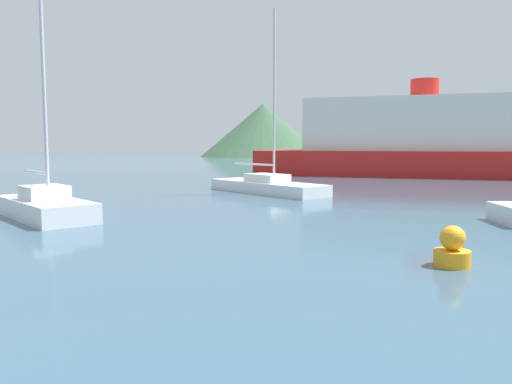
{
  "coord_description": "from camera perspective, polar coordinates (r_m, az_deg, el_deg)",
  "views": [
    {
      "loc": [
        6.4,
        0.88,
        2.59
      ],
      "look_at": [
        0.61,
        14.0,
        1.2
      ],
      "focal_mm": 35.0,
      "sensor_mm": 36.0,
      "label": 1
    }
  ],
  "objects": [
    {
      "name": "ferry_distant",
      "position": [
        43.95,
        18.54,
        5.51
      ],
      "size": [
        27.71,
        11.94,
        7.88
      ],
      "rotation": [
        0.0,
        0.0,
        0.11
      ],
      "color": "red",
      "rests_on": "ground_plane"
    },
    {
      "name": "sailboat_middle",
      "position": [
        18.82,
        -22.98,
        -1.3
      ],
      "size": [
        5.44,
        3.88,
        9.68
      ],
      "rotation": [
        0.0,
        0.0,
        -0.43
      ],
      "color": "white",
      "rests_on": "ground_plane"
    },
    {
      "name": "sailboat_outer",
      "position": [
        26.34,
        1.26,
        0.81
      ],
      "size": [
        7.55,
        5.18,
        9.4
      ],
      "rotation": [
        0.0,
        0.0,
        -0.47
      ],
      "color": "white",
      "rests_on": "ground_plane"
    },
    {
      "name": "hill_west",
      "position": [
        101.72,
        0.79,
        7.07
      ],
      "size": [
        25.36,
        25.36,
        10.61
      ],
      "color": "#38563D",
      "rests_on": "ground_plane"
    },
    {
      "name": "hill_central",
      "position": [
        83.45,
        17.42,
        6.06
      ],
      "size": [
        48.44,
        48.44,
        7.42
      ],
      "color": "#3D6038",
      "rests_on": "ground_plane"
    },
    {
      "name": "buoy_marker",
      "position": [
        11.41,
        21.51,
        -6.13
      ],
      "size": [
        0.76,
        0.76,
        0.87
      ],
      "color": "orange",
      "rests_on": "ground_plane"
    }
  ]
}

